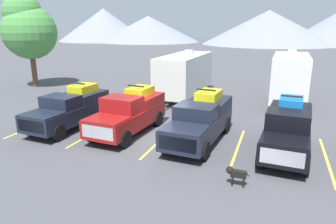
{
  "coord_description": "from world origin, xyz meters",
  "views": [
    {
      "loc": [
        5.42,
        -14.28,
        5.79
      ],
      "look_at": [
        0.0,
        0.97,
        1.2
      ],
      "focal_mm": 33.26,
      "sensor_mm": 36.0,
      "label": 1
    }
  ],
  "objects_px": {
    "pickup_truck_b": "(129,112)",
    "camper_trailer_a": "(185,73)",
    "pickup_truck_a": "(70,108)",
    "dog": "(235,173)",
    "pickup_truck_d": "(288,129)",
    "pickup_truck_c": "(201,119)",
    "camper_trailer_b": "(290,77)"
  },
  "relations": [
    {
      "from": "pickup_truck_c",
      "to": "camper_trailer_b",
      "type": "distance_m",
      "value": 10.29
    },
    {
      "from": "pickup_truck_c",
      "to": "dog",
      "type": "bearing_deg",
      "value": -60.46
    },
    {
      "from": "pickup_truck_a",
      "to": "pickup_truck_c",
      "type": "xyz_separation_m",
      "value": [
        7.59,
        0.35,
        0.03
      ]
    },
    {
      "from": "pickup_truck_b",
      "to": "dog",
      "type": "distance_m",
      "value": 7.52
    },
    {
      "from": "camper_trailer_b",
      "to": "dog",
      "type": "bearing_deg",
      "value": -98.4
    },
    {
      "from": "pickup_truck_d",
      "to": "dog",
      "type": "height_order",
      "value": "pickup_truck_d"
    },
    {
      "from": "pickup_truck_a",
      "to": "pickup_truck_b",
      "type": "height_order",
      "value": "pickup_truck_b"
    },
    {
      "from": "pickup_truck_a",
      "to": "pickup_truck_b",
      "type": "relative_size",
      "value": 0.99
    },
    {
      "from": "pickup_truck_b",
      "to": "dog",
      "type": "xyz_separation_m",
      "value": [
        6.31,
        -4.04,
        -0.66
      ]
    },
    {
      "from": "pickup_truck_d",
      "to": "camper_trailer_a",
      "type": "relative_size",
      "value": 0.6
    },
    {
      "from": "pickup_truck_a",
      "to": "dog",
      "type": "distance_m",
      "value": 10.62
    },
    {
      "from": "pickup_truck_d",
      "to": "pickup_truck_c",
      "type": "bearing_deg",
      "value": 176.41
    },
    {
      "from": "camper_trailer_a",
      "to": "pickup_truck_c",
      "type": "bearing_deg",
      "value": -68.68
    },
    {
      "from": "pickup_truck_a",
      "to": "dog",
      "type": "xyz_separation_m",
      "value": [
        9.92,
        -3.75,
        -0.62
      ]
    },
    {
      "from": "pickup_truck_b",
      "to": "camper_trailer_a",
      "type": "distance_m",
      "value": 9.29
    },
    {
      "from": "pickup_truck_a",
      "to": "camper_trailer_a",
      "type": "relative_size",
      "value": 0.62
    },
    {
      "from": "camper_trailer_b",
      "to": "dog",
      "type": "height_order",
      "value": "camper_trailer_b"
    },
    {
      "from": "pickup_truck_d",
      "to": "camper_trailer_a",
      "type": "height_order",
      "value": "camper_trailer_a"
    },
    {
      "from": "pickup_truck_c",
      "to": "camper_trailer_b",
      "type": "bearing_deg",
      "value": 65.15
    },
    {
      "from": "pickup_truck_d",
      "to": "camper_trailer_a",
      "type": "bearing_deg",
      "value": 129.23
    },
    {
      "from": "pickup_truck_b",
      "to": "camper_trailer_b",
      "type": "relative_size",
      "value": 0.76
    },
    {
      "from": "pickup_truck_b",
      "to": "pickup_truck_c",
      "type": "height_order",
      "value": "pickup_truck_c"
    },
    {
      "from": "pickup_truck_b",
      "to": "pickup_truck_d",
      "type": "bearing_deg",
      "value": -1.39
    },
    {
      "from": "camper_trailer_a",
      "to": "camper_trailer_b",
      "type": "relative_size",
      "value": 1.23
    },
    {
      "from": "pickup_truck_c",
      "to": "camper_trailer_b",
      "type": "xyz_separation_m",
      "value": [
        4.31,
        9.3,
        0.92
      ]
    },
    {
      "from": "pickup_truck_a",
      "to": "camper_trailer_a",
      "type": "distance_m",
      "value": 10.38
    },
    {
      "from": "pickup_truck_a",
      "to": "pickup_truck_d",
      "type": "height_order",
      "value": "pickup_truck_d"
    },
    {
      "from": "pickup_truck_b",
      "to": "pickup_truck_c",
      "type": "xyz_separation_m",
      "value": [
        3.98,
        0.06,
        -0.0
      ]
    },
    {
      "from": "pickup_truck_c",
      "to": "pickup_truck_d",
      "type": "distance_m",
      "value": 4.13
    },
    {
      "from": "camper_trailer_a",
      "to": "dog",
      "type": "height_order",
      "value": "camper_trailer_a"
    },
    {
      "from": "pickup_truck_b",
      "to": "camper_trailer_a",
      "type": "bearing_deg",
      "value": 87.52
    },
    {
      "from": "camper_trailer_b",
      "to": "pickup_truck_d",
      "type": "bearing_deg",
      "value": -91.08
    }
  ]
}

